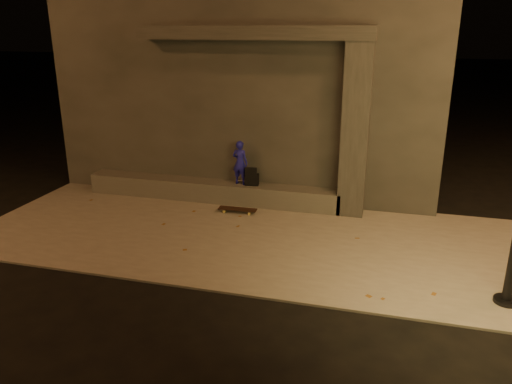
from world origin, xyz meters
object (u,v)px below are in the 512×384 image
(skateboarder, at_px, (240,163))
(backpack, at_px, (252,179))
(skateboard, at_px, (238,209))
(column, at_px, (355,131))

(skateboarder, xyz_separation_m, backpack, (0.28, -0.00, -0.35))
(backpack, bearing_deg, skateboard, -110.05)
(skateboarder, distance_m, skateboard, 1.10)
(skateboarder, bearing_deg, backpack, -169.57)
(skateboard, bearing_deg, column, 13.72)
(skateboarder, bearing_deg, column, -169.57)
(backpack, distance_m, skateboard, 0.85)
(column, bearing_deg, skateboard, -164.66)
(column, bearing_deg, skateboarder, 180.00)
(skateboarder, relative_size, backpack, 2.32)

